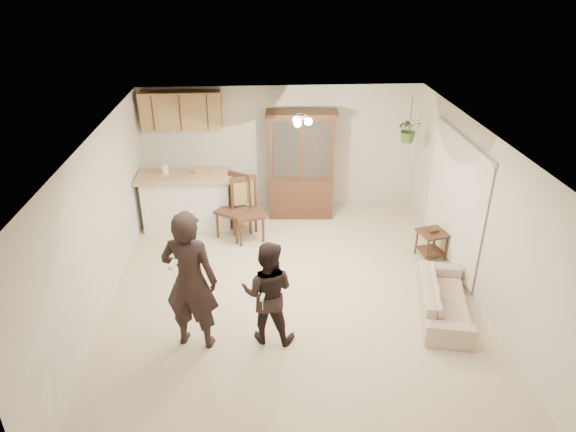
{
  "coord_description": "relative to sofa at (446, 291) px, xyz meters",
  "views": [
    {
      "loc": [
        -0.48,
        -6.56,
        4.62
      ],
      "look_at": [
        -0.05,
        0.4,
        1.15
      ],
      "focal_mm": 32.0,
      "sensor_mm": 36.0,
      "label": 1
    }
  ],
  "objects": [
    {
      "name": "floor",
      "position": [
        -2.16,
        0.61,
        -0.37
      ],
      "size": [
        6.5,
        6.5,
        0.0
      ],
      "primitive_type": "plane",
      "color": "beige",
      "rests_on": "ground"
    },
    {
      "name": "ceiling",
      "position": [
        -2.16,
        0.61,
        2.13
      ],
      "size": [
        5.5,
        6.5,
        0.02
      ],
      "primitive_type": "cube",
      "color": "silver",
      "rests_on": "wall_back"
    },
    {
      "name": "wall_back",
      "position": [
        -2.16,
        3.86,
        0.88
      ],
      "size": [
        5.5,
        0.02,
        2.5
      ],
      "primitive_type": "cube",
      "color": "beige",
      "rests_on": "ground"
    },
    {
      "name": "wall_front",
      "position": [
        -2.16,
        -2.64,
        0.88
      ],
      "size": [
        5.5,
        0.02,
        2.5
      ],
      "primitive_type": "cube",
      "color": "beige",
      "rests_on": "ground"
    },
    {
      "name": "wall_left",
      "position": [
        -4.91,
        0.61,
        0.88
      ],
      "size": [
        0.02,
        6.5,
        2.5
      ],
      "primitive_type": "cube",
      "color": "beige",
      "rests_on": "ground"
    },
    {
      "name": "wall_right",
      "position": [
        0.59,
        0.61,
        0.88
      ],
      "size": [
        0.02,
        6.5,
        2.5
      ],
      "primitive_type": "cube",
      "color": "beige",
      "rests_on": "ground"
    },
    {
      "name": "breakfast_bar",
      "position": [
        -4.01,
        2.96,
        0.13
      ],
      "size": [
        1.6,
        0.55,
        1.0
      ],
      "primitive_type": "cube",
      "color": "white",
      "rests_on": "floor"
    },
    {
      "name": "bar_top",
      "position": [
        -4.01,
        2.96,
        0.68
      ],
      "size": [
        1.75,
        0.7,
        0.08
      ],
      "primitive_type": "cube",
      "color": "tan",
      "rests_on": "breakfast_bar"
    },
    {
      "name": "upper_cabinets",
      "position": [
        -4.06,
        3.68,
        1.73
      ],
      "size": [
        1.5,
        0.34,
        0.7
      ],
      "primitive_type": "cube",
      "color": "olive",
      "rests_on": "wall_back"
    },
    {
      "name": "vertical_blinds",
      "position": [
        0.55,
        1.51,
        0.73
      ],
      "size": [
        0.06,
        2.3,
        2.1
      ],
      "primitive_type": null,
      "color": "white",
      "rests_on": "wall_right"
    },
    {
      "name": "ceiling_fixture",
      "position": [
        -1.96,
        1.81,
        2.03
      ],
      "size": [
        0.36,
        0.36,
        0.2
      ],
      "primitive_type": null,
      "color": "#FFE4BF",
      "rests_on": "ceiling"
    },
    {
      "name": "hanging_plant",
      "position": [
        0.14,
        3.01,
        1.48
      ],
      "size": [
        0.43,
        0.37,
        0.48
      ],
      "primitive_type": "imported",
      "color": "#2E5020",
      "rests_on": "ceiling"
    },
    {
      "name": "plant_cord",
      "position": [
        0.14,
        3.01,
        1.81
      ],
      "size": [
        0.01,
        0.01,
        0.65
      ],
      "primitive_type": "cylinder",
      "color": "black",
      "rests_on": "ceiling"
    },
    {
      "name": "sofa",
      "position": [
        0.0,
        0.0,
        0.0
      ],
      "size": [
        1.12,
        1.99,
        0.73
      ],
      "primitive_type": "imported",
      "rotation": [
        0.0,
        0.0,
        1.35
      ],
      "color": "beige",
      "rests_on": "floor"
    },
    {
      "name": "adult",
      "position": [
        -3.54,
        -0.44,
        0.53
      ],
      "size": [
        0.74,
        0.57,
        1.8
      ],
      "primitive_type": "imported",
      "rotation": [
        0.0,
        0.0,
        2.91
      ],
      "color": "black",
      "rests_on": "floor"
    },
    {
      "name": "child",
      "position": [
        -2.56,
        -0.4,
        0.31
      ],
      "size": [
        0.75,
        0.64,
        1.35
      ],
      "primitive_type": "imported",
      "rotation": [
        0.0,
        0.0,
        2.93
      ],
      "color": "black",
      "rests_on": "floor"
    },
    {
      "name": "china_hutch",
      "position": [
        -1.81,
        3.37,
        0.68
      ],
      "size": [
        1.38,
        0.61,
        2.12
      ],
      "rotation": [
        0.0,
        0.0,
        -0.07
      ],
      "color": "#372014",
      "rests_on": "floor"
    },
    {
      "name": "side_table",
      "position": [
        0.29,
        1.55,
        -0.11
      ],
      "size": [
        0.54,
        0.54,
        0.55
      ],
      "rotation": [
        0.0,
        0.0,
        0.24
      ],
      "color": "#372014",
      "rests_on": "floor"
    },
    {
      "name": "chair_bar",
      "position": [
        -2.85,
        2.4,
        -0.04
      ],
      "size": [
        0.65,
        0.65,
        1.16
      ],
      "rotation": [
        0.0,
        0.0,
        0.31
      ],
      "color": "#372014",
      "rests_on": "floor"
    },
    {
      "name": "chair_hutch_left",
      "position": [
        -3.12,
        2.53,
        -0.03
      ],
      "size": [
        0.73,
        0.73,
        1.19
      ],
      "rotation": [
        0.0,
        0.0,
        -0.6
      ],
      "color": "#372014",
      "rests_on": "floor"
    },
    {
      "name": "chair_hutch_right",
      "position": [
        -1.65,
        3.52,
        -0.04
      ],
      "size": [
        0.51,
        0.51,
        1.14
      ],
      "rotation": [
        0.0,
        0.0,
        3.13
      ],
      "color": "#372014",
      "rests_on": "floor"
    },
    {
      "name": "controller_adult",
      "position": [
        -3.65,
        -0.88,
        1.14
      ],
      "size": [
        0.09,
        0.18,
        0.05
      ],
      "primitive_type": "cube",
      "rotation": [
        0.0,
        0.0,
        2.91
      ],
      "color": "white",
      "rests_on": "adult"
    },
    {
      "name": "controller_child",
      "position": [
        -2.63,
        -0.74,
        0.54
      ],
      "size": [
        0.07,
        0.13,
        0.04
      ],
      "primitive_type": "cube",
      "rotation": [
        0.0,
        0.0,
        2.93
      ],
      "color": "white",
      "rests_on": "child"
    }
  ]
}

